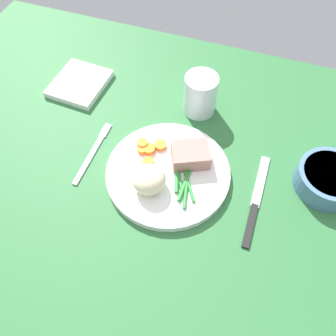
% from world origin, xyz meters
% --- Properties ---
extents(dining_table, '(1.20, 0.90, 0.02)m').
position_xyz_m(dining_table, '(0.00, 0.00, 0.01)').
color(dining_table, '#2D6B38').
rests_on(dining_table, ground).
extents(dinner_plate, '(0.24, 0.24, 0.02)m').
position_xyz_m(dinner_plate, '(0.03, 0.02, 0.03)').
color(dinner_plate, white).
rests_on(dinner_plate, dining_table).
extents(meat_portion, '(0.09, 0.08, 0.03)m').
position_xyz_m(meat_portion, '(0.07, 0.06, 0.05)').
color(meat_portion, '#B2756B').
rests_on(meat_portion, dinner_plate).
extents(mashed_potatoes, '(0.06, 0.06, 0.05)m').
position_xyz_m(mashed_potatoes, '(0.01, -0.03, 0.06)').
color(mashed_potatoes, beige).
rests_on(mashed_potatoes, dinner_plate).
extents(carrot_slices, '(0.05, 0.07, 0.01)m').
position_xyz_m(carrot_slices, '(-0.02, 0.05, 0.04)').
color(carrot_slices, orange).
rests_on(carrot_slices, dinner_plate).
extents(green_beans, '(0.06, 0.09, 0.01)m').
position_xyz_m(green_beans, '(0.07, -0.00, 0.04)').
color(green_beans, '#2D8C38').
rests_on(green_beans, dinner_plate).
extents(fork, '(0.01, 0.17, 0.00)m').
position_xyz_m(fork, '(-0.13, 0.01, 0.02)').
color(fork, silver).
rests_on(fork, dining_table).
extents(knife, '(0.02, 0.21, 0.01)m').
position_xyz_m(knife, '(0.21, 0.01, 0.02)').
color(knife, black).
rests_on(knife, dining_table).
extents(water_glass, '(0.07, 0.07, 0.09)m').
position_xyz_m(water_glass, '(0.04, 0.21, 0.06)').
color(water_glass, silver).
rests_on(water_glass, dining_table).
extents(salad_bowl, '(0.12, 0.12, 0.04)m').
position_xyz_m(salad_bowl, '(0.33, 0.10, 0.04)').
color(salad_bowl, '#4C7299').
rests_on(salad_bowl, dining_table).
extents(napkin, '(0.12, 0.14, 0.01)m').
position_xyz_m(napkin, '(-0.25, 0.19, 0.03)').
color(napkin, white).
rests_on(napkin, dining_table).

